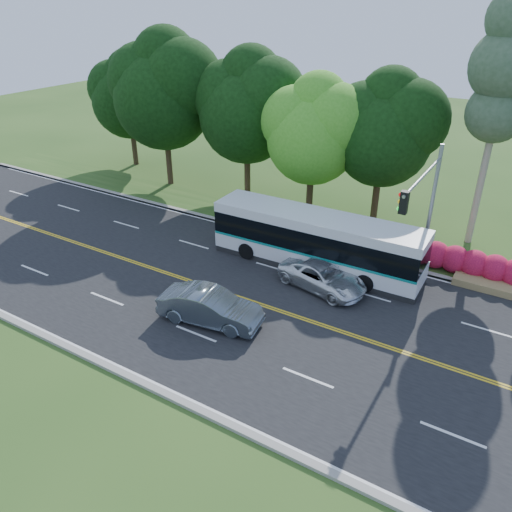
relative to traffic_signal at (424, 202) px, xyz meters
The scene contains 12 objects.
ground 9.65m from the traffic_signal, 140.23° to the right, with size 120.00×120.00×0.00m, color #2A4C19.
road 9.65m from the traffic_signal, 140.23° to the right, with size 60.00×14.00×0.02m, color black.
curb_north 8.15m from the traffic_signal, 164.96° to the left, with size 60.00×0.30×0.15m, color gray.
curb_south 14.86m from the traffic_signal, 117.35° to the right, with size 60.00×0.30×0.15m, color gray.
grass_verge 8.74m from the traffic_signal, 151.03° to the left, with size 60.00×4.00×0.10m, color #2A4C19.
lane_markings 9.71m from the traffic_signal, 140.63° to the right, with size 57.60×13.82×0.00m.
tree_row 13.61m from the traffic_signal, 150.00° to the left, with size 44.70×9.10×13.84m.
bougainvillea_hedge 4.86m from the traffic_signal, 75.94° to the left, with size 9.50×2.25×1.50m.
traffic_signal is the anchor object (origin of this frame).
transit_bus 6.07m from the traffic_signal, behind, with size 11.59×2.70×3.02m.
sedan 11.16m from the traffic_signal, 131.78° to the right, with size 1.67×4.78×1.58m, color slate.
suv 6.07m from the traffic_signal, 147.45° to the right, with size 2.14×4.64×1.29m, color white.
Camera 1 is at (11.05, -17.43, 13.45)m, focal length 35.00 mm.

